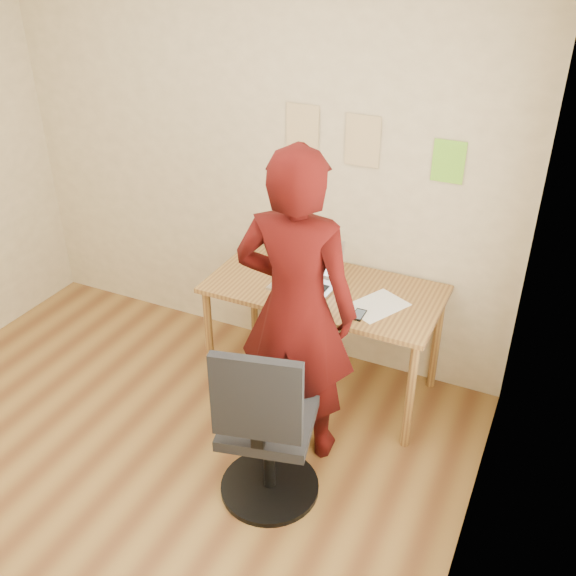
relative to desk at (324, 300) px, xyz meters
The scene contains 10 objects.
room 1.68m from the desk, 115.86° to the right, with size 3.58×3.58×2.78m.
desk is the anchor object (origin of this frame).
laptop 0.18m from the desk, behind, with size 0.38×0.34×0.26m.
paper_sheet 0.37m from the desk, 10.97° to the right, with size 0.23×0.34×0.00m, color white.
phone 0.37m from the desk, 35.60° to the right, with size 0.06×0.12×0.01m.
wall_note_left 1.03m from the desk, 131.37° to the left, with size 0.21×0.00×0.30m, color #D3B47E.
wall_note_mid 0.96m from the desk, 79.69° to the left, with size 0.21×0.00×0.30m, color #D3B47E.
wall_note_right 1.08m from the desk, 32.18° to the left, with size 0.18×0.00×0.24m, color #7FDC31.
office_chair 1.03m from the desk, 83.92° to the right, with size 0.54×0.55×1.01m.
person 0.59m from the desk, 83.93° to the right, with size 0.65×0.43×1.79m, color #3D0908.
Camera 1 is at (1.89, -1.72, 2.66)m, focal length 40.00 mm.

